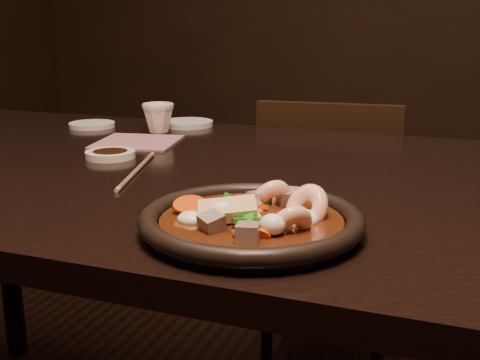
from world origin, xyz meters
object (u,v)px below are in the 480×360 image
(table, at_px, (158,203))
(plate, at_px, (251,222))
(chair, at_px, (329,229))
(tea_cup, at_px, (158,117))

(table, distance_m, plate, 0.42)
(table, bearing_deg, chair, 71.96)
(table, bearing_deg, tea_cup, 117.31)
(plate, bearing_deg, tea_cup, 127.40)
(table, bearing_deg, plate, -44.94)
(table, xyz_separation_m, chair, (0.20, 0.61, -0.23))
(chair, relative_size, tea_cup, 10.88)
(tea_cup, bearing_deg, chair, 44.36)
(chair, bearing_deg, table, 66.34)
(table, distance_m, tea_cup, 0.33)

